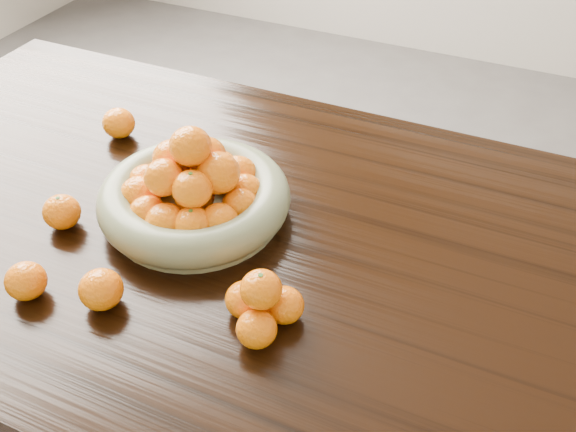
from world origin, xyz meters
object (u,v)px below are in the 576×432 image
at_px(fruit_bowl, 194,194).
at_px(orange_pyramid, 262,305).
at_px(loose_orange_0, 62,212).
at_px(dining_table, 277,273).

height_order(fruit_bowl, orange_pyramid, fruit_bowl).
relative_size(orange_pyramid, loose_orange_0, 1.80).
bearing_deg(fruit_bowl, orange_pyramid, -39.50).
xyz_separation_m(dining_table, orange_pyramid, (0.07, -0.19, 0.13)).
bearing_deg(orange_pyramid, fruit_bowl, 140.50).
bearing_deg(loose_orange_0, orange_pyramid, -8.38).
height_order(fruit_bowl, loose_orange_0, fruit_bowl).
relative_size(dining_table, fruit_bowl, 5.54).
height_order(orange_pyramid, loose_orange_0, orange_pyramid).
bearing_deg(orange_pyramid, loose_orange_0, 171.62).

